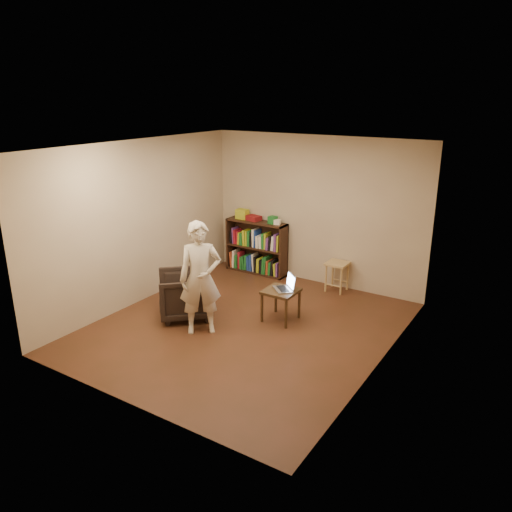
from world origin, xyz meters
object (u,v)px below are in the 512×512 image
Objects in this scene: bookshelf at (257,250)px; person at (200,278)px; laptop at (286,286)px; armchair at (185,294)px; side_table at (281,295)px; stool at (337,268)px.

person reaches higher than bookshelf.
bookshelf is 2.92× the size of laptop.
armchair reaches higher than side_table.
laptop reaches higher than stool.
armchair is 1.55m from laptop.
bookshelf is 0.74× the size of person.
stool is at bearing 101.95° from armchair.
person is (0.54, -0.27, 0.46)m from armchair.
laptop is (0.05, 0.06, 0.14)m from side_table.
laptop reaches higher than side_table.
person is at bearing -75.28° from bookshelf.
bookshelf is at bearing 140.35° from armchair.
bookshelf reaches higher than laptop.
person reaches higher than stool.
stool is at bearing 124.73° from laptop.
side_table is at bearing -48.04° from bookshelf.
laptop is (1.48, -1.53, 0.10)m from bookshelf.
stool is 1.06× the size of side_table.
bookshelf is at bearing 131.96° from side_table.
person is (-0.82, -0.99, 0.27)m from laptop.
laptop is at bearing -97.12° from stool.
side_table is 1.27m from person.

